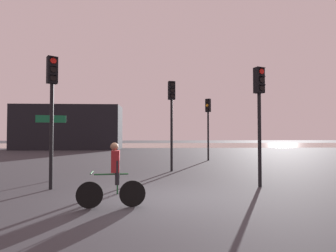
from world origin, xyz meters
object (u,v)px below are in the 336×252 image
at_px(traffic_light_near_left, 52,97).
at_px(traffic_light_near_right, 259,103).
at_px(traffic_light_far_right, 208,117).
at_px(cyclist, 114,175).
at_px(traffic_light_center, 172,109).
at_px(distant_building, 69,127).
at_px(direction_sign_post, 51,137).

xyz_separation_m(traffic_light_near_left, traffic_light_near_right, (7.07, 0.05, -0.17)).
distance_m(traffic_light_far_right, cyclist, 12.19).
bearing_deg(traffic_light_center, cyclist, 60.87).
distance_m(traffic_light_center, traffic_light_near_right, 4.79).
height_order(traffic_light_far_right, cyclist, traffic_light_far_right).
height_order(traffic_light_center, traffic_light_far_right, traffic_light_center).
xyz_separation_m(distant_building, traffic_light_near_left, (6.55, -22.04, 0.54)).
height_order(traffic_light_center, traffic_light_near_right, traffic_light_center).
relative_size(traffic_light_near_left, traffic_light_far_right, 1.05).
relative_size(traffic_light_near_right, direction_sign_post, 1.60).
xyz_separation_m(traffic_light_center, cyclist, (-1.84, -6.15, -2.25)).
xyz_separation_m(distant_building, traffic_light_far_right, (13.61, -13.21, 0.41)).
bearing_deg(traffic_light_far_right, traffic_light_near_right, 129.12).
bearing_deg(traffic_light_near_right, traffic_light_near_left, -21.13).
bearing_deg(traffic_light_near_left, traffic_light_near_right, 145.08).
height_order(distant_building, cyclist, distant_building).
bearing_deg(traffic_light_near_right, traffic_light_far_right, -111.51).
relative_size(distant_building, traffic_light_center, 2.68).
height_order(distant_building, traffic_light_near_right, distant_building).
height_order(traffic_light_center, direction_sign_post, traffic_light_center).
xyz_separation_m(traffic_light_center, direction_sign_post, (-4.85, -2.41, -1.37)).
distance_m(traffic_light_center, traffic_light_far_right, 5.66).
bearing_deg(traffic_light_near_right, traffic_light_center, -75.45).
height_order(traffic_light_near_right, direction_sign_post, traffic_light_near_right).
distance_m(direction_sign_post, cyclist, 4.88).
distance_m(traffic_light_near_left, cyclist, 3.98).
bearing_deg(distant_building, traffic_light_near_left, -73.46).
height_order(traffic_light_near_left, traffic_light_far_right, traffic_light_near_left).
distance_m(traffic_light_near_left, direction_sign_post, 2.13).
relative_size(traffic_light_far_right, direction_sign_post, 1.62).
relative_size(direction_sign_post, cyclist, 1.52).
bearing_deg(traffic_light_near_right, direction_sign_post, -32.30).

